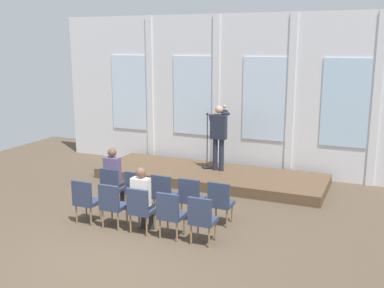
{
  "coord_description": "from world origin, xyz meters",
  "views": [
    {
      "loc": [
        4.28,
        -6.42,
        3.69
      ],
      "look_at": [
        0.04,
        3.43,
        1.31
      ],
      "focal_mm": 42.9,
      "sensor_mm": 36.0,
      "label": 1
    }
  ],
  "objects_px": {
    "speaker": "(219,133)",
    "mic_stand": "(207,156)",
    "chair_r0_c2": "(163,192)",
    "chair_r0_c0": "(112,185)",
    "chair_r0_c1": "(137,189)",
    "audience_r0_c0": "(114,175)",
    "chair_r0_c3": "(191,196)",
    "chair_r1_c2": "(140,207)",
    "chair_r0_c4": "(220,201)",
    "audience_r1_c2": "(142,196)",
    "chair_r1_c4": "(202,217)",
    "chair_r1_c0": "(85,199)",
    "chair_r1_c1": "(112,203)",
    "chair_r1_c3": "(170,212)"
  },
  "relations": [
    {
      "from": "speaker",
      "to": "chair_r1_c2",
      "type": "bearing_deg",
      "value": -92.02
    },
    {
      "from": "chair_r0_c1",
      "to": "audience_r1_c2",
      "type": "height_order",
      "value": "audience_r1_c2"
    },
    {
      "from": "mic_stand",
      "to": "chair_r1_c2",
      "type": "bearing_deg",
      "value": -86.9
    },
    {
      "from": "audience_r0_c0",
      "to": "chair_r1_c0",
      "type": "height_order",
      "value": "audience_r0_c0"
    },
    {
      "from": "speaker",
      "to": "mic_stand",
      "type": "relative_size",
      "value": 1.14
    },
    {
      "from": "chair_r0_c2",
      "to": "chair_r1_c0",
      "type": "distance_m",
      "value": 1.64
    },
    {
      "from": "chair_r1_c2",
      "to": "chair_r1_c4",
      "type": "relative_size",
      "value": 1.0
    },
    {
      "from": "audience_r0_c0",
      "to": "chair_r1_c3",
      "type": "xyz_separation_m",
      "value": [
        1.95,
        -1.08,
        -0.23
      ]
    },
    {
      "from": "chair_r0_c3",
      "to": "chair_r1_c1",
      "type": "bearing_deg",
      "value": -142.38
    },
    {
      "from": "chair_r0_c4",
      "to": "chair_r0_c1",
      "type": "bearing_deg",
      "value": 180.0
    },
    {
      "from": "chair_r0_c2",
      "to": "mic_stand",
      "type": "bearing_deg",
      "value": 94.08
    },
    {
      "from": "chair_r0_c2",
      "to": "chair_r1_c2",
      "type": "distance_m",
      "value": 1.0
    },
    {
      "from": "speaker",
      "to": "mic_stand",
      "type": "distance_m",
      "value": 0.8
    },
    {
      "from": "mic_stand",
      "to": "chair_r0_c2",
      "type": "height_order",
      "value": "mic_stand"
    },
    {
      "from": "chair_r0_c4",
      "to": "chair_r1_c3",
      "type": "xyz_separation_m",
      "value": [
        -0.65,
        -1.0,
        0.0
      ]
    },
    {
      "from": "chair_r1_c0",
      "to": "chair_r0_c2",
      "type": "bearing_deg",
      "value": 37.62
    },
    {
      "from": "chair_r0_c4",
      "to": "chair_r1_c4",
      "type": "relative_size",
      "value": 1.0
    },
    {
      "from": "chair_r1_c1",
      "to": "chair_r1_c4",
      "type": "distance_m",
      "value": 1.95
    },
    {
      "from": "chair_r1_c4",
      "to": "chair_r1_c2",
      "type": "bearing_deg",
      "value": 180.0
    },
    {
      "from": "chair_r0_c1",
      "to": "chair_r1_c1",
      "type": "height_order",
      "value": "same"
    },
    {
      "from": "chair_r1_c1",
      "to": "audience_r1_c2",
      "type": "distance_m",
      "value": 0.69
    },
    {
      "from": "audience_r0_c0",
      "to": "chair_r1_c1",
      "type": "bearing_deg",
      "value": -58.96
    },
    {
      "from": "chair_r0_c2",
      "to": "chair_r1_c4",
      "type": "bearing_deg",
      "value": -37.62
    },
    {
      "from": "chair_r0_c0",
      "to": "speaker",
      "type": "bearing_deg",
      "value": 64.69
    },
    {
      "from": "speaker",
      "to": "mic_stand",
      "type": "xyz_separation_m",
      "value": [
        -0.37,
        0.09,
        -0.7
      ]
    },
    {
      "from": "audience_r0_c0",
      "to": "chair_r0_c4",
      "type": "distance_m",
      "value": 2.61
    },
    {
      "from": "chair_r0_c2",
      "to": "chair_r0_c1",
      "type": "bearing_deg",
      "value": 180.0
    },
    {
      "from": "mic_stand",
      "to": "chair_r0_c4",
      "type": "bearing_deg",
      "value": -64.11
    },
    {
      "from": "chair_r1_c0",
      "to": "chair_r1_c4",
      "type": "xyz_separation_m",
      "value": [
        2.6,
        0.0,
        0.0
      ]
    },
    {
      "from": "audience_r0_c0",
      "to": "chair_r0_c1",
      "type": "distance_m",
      "value": 0.69
    },
    {
      "from": "chair_r0_c1",
      "to": "chair_r0_c4",
      "type": "xyz_separation_m",
      "value": [
        1.95,
        0.0,
        0.0
      ]
    },
    {
      "from": "mic_stand",
      "to": "chair_r0_c2",
      "type": "bearing_deg",
      "value": -85.92
    },
    {
      "from": "audience_r1_c2",
      "to": "chair_r1_c4",
      "type": "xyz_separation_m",
      "value": [
        1.3,
        -0.08,
        -0.2
      ]
    },
    {
      "from": "audience_r0_c0",
      "to": "chair_r0_c2",
      "type": "distance_m",
      "value": 1.32
    },
    {
      "from": "mic_stand",
      "to": "chair_r1_c1",
      "type": "distance_m",
      "value": 4.16
    },
    {
      "from": "chair_r1_c3",
      "to": "chair_r1_c4",
      "type": "xyz_separation_m",
      "value": [
        0.65,
        0.0,
        0.0
      ]
    },
    {
      "from": "chair_r0_c2",
      "to": "chair_r1_c0",
      "type": "height_order",
      "value": "same"
    },
    {
      "from": "chair_r0_c1",
      "to": "chair_r1_c2",
      "type": "distance_m",
      "value": 1.19
    },
    {
      "from": "audience_r0_c0",
      "to": "audience_r1_c2",
      "type": "xyz_separation_m",
      "value": [
        1.3,
        -1.0,
        -0.03
      ]
    },
    {
      "from": "speaker",
      "to": "audience_r0_c0",
      "type": "xyz_separation_m",
      "value": [
        -1.44,
        -2.97,
        -0.54
      ]
    },
    {
      "from": "chair_r1_c1",
      "to": "chair_r1_c4",
      "type": "relative_size",
      "value": 1.0
    },
    {
      "from": "chair_r0_c0",
      "to": "chair_r0_c1",
      "type": "xyz_separation_m",
      "value": [
        0.65,
        0.0,
        0.0
      ]
    },
    {
      "from": "mic_stand",
      "to": "chair_r1_c2",
      "type": "height_order",
      "value": "mic_stand"
    },
    {
      "from": "chair_r0_c0",
      "to": "chair_r0_c4",
      "type": "height_order",
      "value": "same"
    },
    {
      "from": "speaker",
      "to": "mic_stand",
      "type": "height_order",
      "value": "speaker"
    },
    {
      "from": "chair_r0_c4",
      "to": "chair_r1_c3",
      "type": "height_order",
      "value": "same"
    },
    {
      "from": "chair_r1_c1",
      "to": "chair_r1_c3",
      "type": "height_order",
      "value": "same"
    },
    {
      "from": "mic_stand",
      "to": "chair_r1_c0",
      "type": "bearing_deg",
      "value": -104.57
    },
    {
      "from": "chair_r0_c3",
      "to": "chair_r1_c2",
      "type": "relative_size",
      "value": 1.0
    },
    {
      "from": "chair_r1_c3",
      "to": "chair_r1_c4",
      "type": "distance_m",
      "value": 0.65
    }
  ]
}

